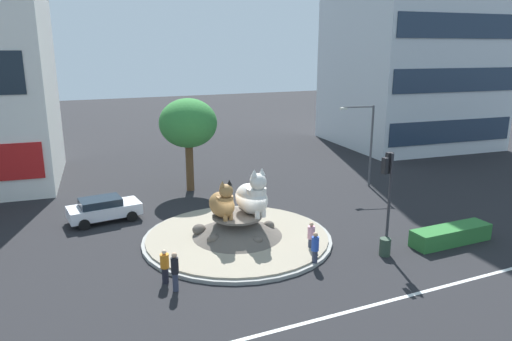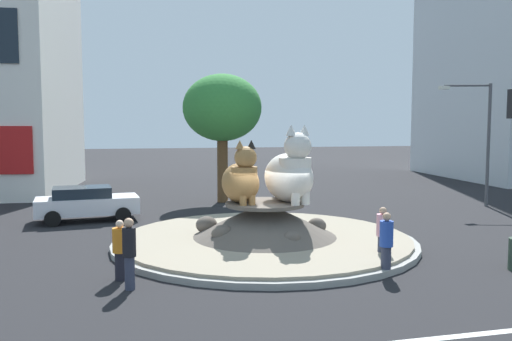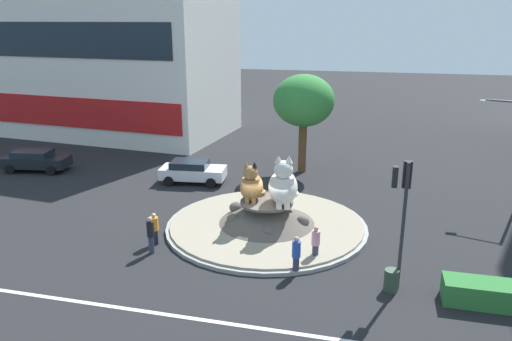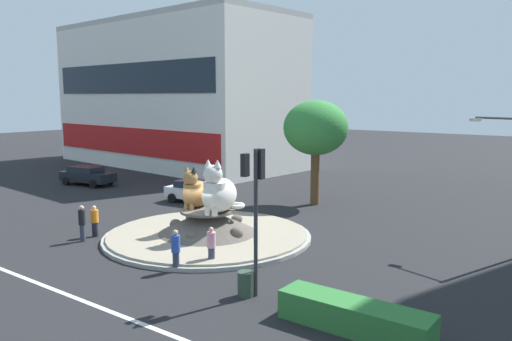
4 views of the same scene
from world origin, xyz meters
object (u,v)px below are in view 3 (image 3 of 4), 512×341
shophouse_block (87,53)px  litter_bin (391,280)px  cat_statue_tabby (251,185)px  cat_statue_white (283,185)px  parked_car_right (192,171)px  pedestrian_black_shirt (151,234)px  traffic_light_mast (403,197)px  pedestrian_orange_shirt (154,228)px  hatchback_near_shophouse (36,160)px  broadleaf_tree_behind_island (304,101)px  pedestrian_pink_shirt (316,243)px  pedestrian_blue_shirt (296,254)px

shophouse_block → litter_bin: 36.84m
cat_statue_tabby → cat_statue_white: 1.68m
parked_car_right → shophouse_block: bearing=132.8°
cat_statue_white → pedestrian_black_shirt: size_ratio=1.60×
traffic_light_mast → litter_bin: bearing=150.8°
pedestrian_orange_shirt → pedestrian_black_shirt: size_ratio=0.89×
hatchback_near_shophouse → parked_car_right: hatchback_near_shophouse is taller
broadleaf_tree_behind_island → cat_statue_white: bearing=-86.7°
traffic_light_mast → pedestrian_pink_shirt: bearing=64.4°
pedestrian_black_shirt → parked_car_right: bearing=-145.3°
traffic_light_mast → broadleaf_tree_behind_island: bearing=20.7°
cat_statue_white → pedestrian_blue_shirt: cat_statue_white is taller
pedestrian_blue_shirt → cat_statue_tabby: bearing=105.7°
broadleaf_tree_behind_island → pedestrian_pink_shirt: broadleaf_tree_behind_island is taller
cat_statue_white → shophouse_block: size_ratio=0.11×
cat_statue_white → cat_statue_tabby: bearing=-107.6°
traffic_light_mast → hatchback_near_shophouse: 26.41m
cat_statue_white → pedestrian_black_shirt: (-5.32, -3.91, -1.45)m
broadleaf_tree_behind_island → litter_bin: bearing=-68.7°
cat_statue_tabby → hatchback_near_shophouse: size_ratio=0.49×
broadleaf_tree_behind_island → parked_car_right: size_ratio=1.55×
cat_statue_tabby → broadleaf_tree_behind_island: (1.08, 10.05, 2.71)m
pedestrian_black_shirt → litter_bin: size_ratio=1.98×
cat_statue_white → pedestrian_blue_shirt: bearing=6.3°
traffic_light_mast → hatchback_near_shophouse: bearing=65.3°
shophouse_block → litter_bin: shophouse_block is taller
cat_statue_white → pedestrian_orange_shirt: 6.52m
shophouse_block → traffic_light_mast: bearing=-34.8°
shophouse_block → pedestrian_orange_shirt: (16.56, -22.11, -6.37)m
pedestrian_orange_shirt → pedestrian_blue_shirt: (6.94, -1.23, 0.08)m
broadleaf_tree_behind_island → cat_statue_tabby: bearing=-96.1°
pedestrian_pink_shirt → hatchback_near_shophouse: (-20.75, 8.76, -0.06)m
cat_statue_white → traffic_light_mast: (5.40, -4.32, 1.40)m
cat_statue_white → pedestrian_black_shirt: 6.76m
cat_statue_white → parked_car_right: 9.55m
cat_statue_white → parked_car_right: (-7.15, 6.13, -1.62)m
broadleaf_tree_behind_island → hatchback_near_shophouse: 19.11m
shophouse_block → pedestrian_black_shirt: bearing=-48.3°
broadleaf_tree_behind_island → pedestrian_black_shirt: bearing=-108.5°
cat_statue_white → hatchback_near_shophouse: cat_statue_white is taller
traffic_light_mast → shophouse_block: (-27.52, 23.40, 3.38)m
traffic_light_mast → pedestrian_orange_shirt: size_ratio=3.28×
cat_statue_white → hatchback_near_shophouse: 19.73m
cat_statue_tabby → litter_bin: size_ratio=2.55×
shophouse_block → pedestrian_blue_shirt: 33.71m
pedestrian_pink_shirt → shophouse_block: bearing=-111.3°
pedestrian_blue_shirt → pedestrian_pink_shirt: bearing=47.5°
shophouse_block → broadleaf_tree_behind_island: 23.40m
parked_car_right → litter_bin: 16.42m
broadleaf_tree_behind_island → pedestrian_black_shirt: size_ratio=3.78×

